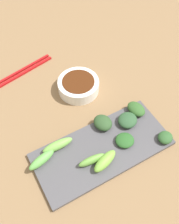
# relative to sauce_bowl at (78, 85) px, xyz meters

# --- Properties ---
(tabletop) EXTENTS (2.10, 2.10, 0.02)m
(tabletop) POSITION_rel_sauce_bowl_xyz_m (0.13, -0.02, -0.03)
(tabletop) COLOR olive
(tabletop) RESTS_ON ground
(sauce_bowl) EXTENTS (0.14, 0.14, 0.04)m
(sauce_bowl) POSITION_rel_sauce_bowl_xyz_m (0.00, 0.00, 0.00)
(sauce_bowl) COLOR white
(sauce_bowl) RESTS_ON tabletop
(serving_plate) EXTENTS (0.18, 0.40, 0.01)m
(serving_plate) POSITION_rel_sauce_bowl_xyz_m (0.24, -0.05, -0.02)
(serving_plate) COLOR #4B4A4F
(serving_plate) RESTS_ON tabletop
(broccoli_stalk_0) EXTENTS (0.03, 0.09, 0.03)m
(broccoli_stalk_0) POSITION_rel_sauce_bowl_xyz_m (0.17, -0.16, 0.00)
(broccoli_stalk_0) COLOR #73B34A
(broccoli_stalk_0) RESTS_ON serving_plate
(broccoli_stalk_1) EXTENTS (0.06, 0.09, 0.03)m
(broccoli_stalk_1) POSITION_rel_sauce_bowl_xyz_m (0.28, -0.07, 0.00)
(broccoli_stalk_1) COLOR #77B33F
(broccoli_stalk_1) RESTS_ON serving_plate
(broccoli_leafy_2) EXTENTS (0.07, 0.06, 0.03)m
(broccoli_leafy_2) POSITION_rel_sauce_bowl_xyz_m (0.17, -0.01, 0.00)
(broccoli_leafy_2) COLOR #2D4C27
(broccoli_leafy_2) RESTS_ON serving_plate
(broccoli_leafy_3) EXTENTS (0.07, 0.06, 0.03)m
(broccoli_leafy_3) POSITION_rel_sauce_bowl_xyz_m (0.18, 0.11, 0.00)
(broccoli_leafy_3) COLOR #305B27
(broccoli_leafy_3) RESTS_ON serving_plate
(broccoli_stalk_4) EXTENTS (0.03, 0.08, 0.03)m
(broccoli_stalk_4) POSITION_rel_sauce_bowl_xyz_m (0.26, -0.10, 0.00)
(broccoli_stalk_4) COLOR #679F40
(broccoli_stalk_4) RESTS_ON serving_plate
(broccoli_leafy_5) EXTENTS (0.07, 0.07, 0.02)m
(broccoli_leafy_5) POSITION_rel_sauce_bowl_xyz_m (0.25, 0.02, -0.00)
(broccoli_leafy_5) COLOR #275823
(broccoli_leafy_5) RESTS_ON serving_plate
(broccoli_leafy_6) EXTENTS (0.05, 0.05, 0.02)m
(broccoli_leafy_6) POSITION_rel_sauce_bowl_xyz_m (0.30, 0.13, 0.00)
(broccoli_leafy_6) COLOR #2D572A
(broccoli_leafy_6) RESTS_ON serving_plate
(broccoli_leafy_7) EXTENTS (0.07, 0.08, 0.03)m
(broccoli_leafy_7) POSITION_rel_sauce_bowl_xyz_m (0.20, 0.06, 0.00)
(broccoli_leafy_7) COLOR #2C502F
(broccoli_leafy_7) RESTS_ON serving_plate
(broccoli_stalk_8) EXTENTS (0.05, 0.09, 0.03)m
(broccoli_stalk_8) POSITION_rel_sauce_bowl_xyz_m (0.19, -0.22, 0.00)
(broccoli_stalk_8) COLOR #60AB4C
(broccoli_stalk_8) RESTS_ON serving_plate
(chopsticks) EXTENTS (0.07, 0.23, 0.01)m
(chopsticks) POSITION_rel_sauce_bowl_xyz_m (-0.17, -0.13, -0.02)
(chopsticks) COLOR #B11215
(chopsticks) RESTS_ON tabletop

